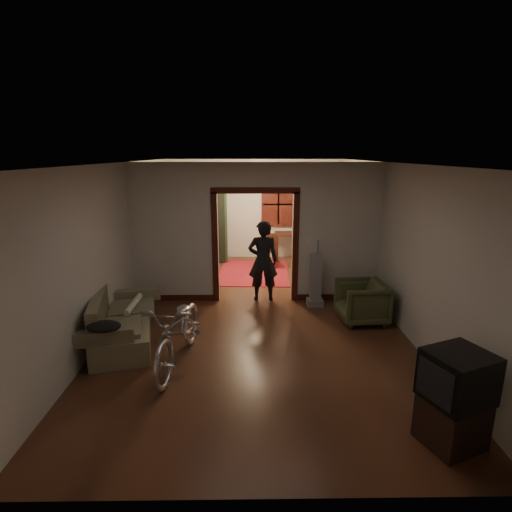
{
  "coord_description": "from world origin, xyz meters",
  "views": [
    {
      "loc": [
        -0.09,
        -7.12,
        2.97
      ],
      "look_at": [
        0.0,
        -0.3,
        1.2
      ],
      "focal_mm": 28.0,
      "sensor_mm": 36.0,
      "label": 1
    }
  ],
  "objects_px": {
    "armchair": "(361,302)",
    "locker": "(208,226)",
    "bicycle": "(179,330)",
    "sofa": "(122,317)",
    "person": "(263,261)",
    "desk": "(293,247)"
  },
  "relations": [
    {
      "from": "armchair",
      "to": "locker",
      "type": "height_order",
      "value": "locker"
    },
    {
      "from": "armchair",
      "to": "bicycle",
      "type": "bearing_deg",
      "value": -68.67
    },
    {
      "from": "bicycle",
      "to": "locker",
      "type": "distance_m",
      "value": 5.71
    },
    {
      "from": "sofa",
      "to": "person",
      "type": "distance_m",
      "value": 3.01
    },
    {
      "from": "bicycle",
      "to": "desk",
      "type": "height_order",
      "value": "bicycle"
    },
    {
      "from": "sofa",
      "to": "bicycle",
      "type": "bearing_deg",
      "value": -47.36
    },
    {
      "from": "bicycle",
      "to": "armchair",
      "type": "bearing_deg",
      "value": 32.87
    },
    {
      "from": "armchair",
      "to": "locker",
      "type": "bearing_deg",
      "value": -147.6
    },
    {
      "from": "person",
      "to": "desk",
      "type": "relative_size",
      "value": 1.59
    },
    {
      "from": "sofa",
      "to": "desk",
      "type": "relative_size",
      "value": 1.77
    },
    {
      "from": "bicycle",
      "to": "locker",
      "type": "xyz_separation_m",
      "value": [
        -0.15,
        5.68,
        0.49
      ]
    },
    {
      "from": "sofa",
      "to": "person",
      "type": "xyz_separation_m",
      "value": [
        2.31,
        1.89,
        0.41
      ]
    },
    {
      "from": "armchair",
      "to": "desk",
      "type": "height_order",
      "value": "desk"
    },
    {
      "from": "sofa",
      "to": "locker",
      "type": "height_order",
      "value": "locker"
    },
    {
      "from": "bicycle",
      "to": "person",
      "type": "bearing_deg",
      "value": 71.01
    },
    {
      "from": "desk",
      "to": "locker",
      "type": "bearing_deg",
      "value": -171.16
    },
    {
      "from": "sofa",
      "to": "desk",
      "type": "distance_m",
      "value": 6.0
    },
    {
      "from": "armchair",
      "to": "desk",
      "type": "distance_m",
      "value": 4.34
    },
    {
      "from": "locker",
      "to": "desk",
      "type": "bearing_deg",
      "value": -7.17
    },
    {
      "from": "sofa",
      "to": "person",
      "type": "relative_size",
      "value": 1.11
    },
    {
      "from": "sofa",
      "to": "armchair",
      "type": "bearing_deg",
      "value": -2.99
    },
    {
      "from": "person",
      "to": "sofa",
      "type": "bearing_deg",
      "value": 36.02
    }
  ]
}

